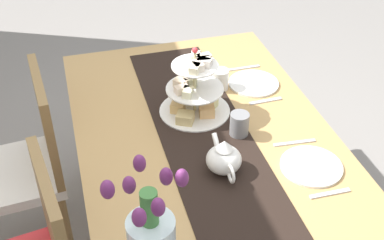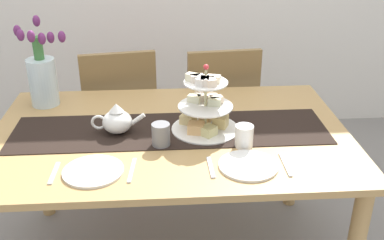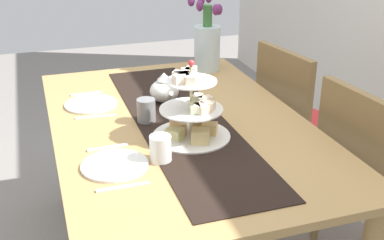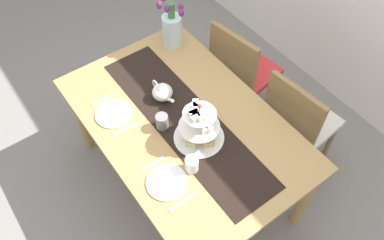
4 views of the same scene
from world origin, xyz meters
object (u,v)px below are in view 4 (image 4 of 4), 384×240
fork_left (103,100)px  knife_right (182,202)px  dining_table (184,130)px  dinner_plate_left (114,114)px  tulip_vase (172,27)px  tiered_cake_stand (199,127)px  chair_left (241,70)px  mug_grey (162,121)px  mug_white_text (192,164)px  teapot (162,92)px  fork_right (153,164)px  chair_right (298,121)px  knife_left (126,129)px  dinner_plate_right (167,182)px

fork_left → knife_right: same height
dining_table → dinner_plate_left: (-0.30, -0.32, 0.10)m
fork_left → tulip_vase: bearing=104.5°
tiered_cake_stand → fork_left: tiered_cake_stand is taller
chair_left → dinner_plate_left: size_ratio=3.96×
mug_grey → mug_white_text: 0.34m
tiered_cake_stand → dinner_plate_left: (-0.45, -0.32, -0.10)m
dinner_plate_left → mug_grey: (0.26, 0.19, 0.05)m
tulip_vase → mug_grey: size_ratio=4.48×
dining_table → teapot: bearing=180.0°
dinner_plate_left → fork_left: size_ratio=1.53×
fork_right → mug_grey: (-0.19, 0.19, 0.05)m
chair_right → knife_right: size_ratio=5.35×
knife_right → fork_right: bearing=180.0°
tiered_cake_stand → dining_table: bearing=-178.7°
teapot → mug_grey: 0.23m
knife_right → mug_white_text: (-0.14, 0.16, 0.04)m
dinner_plate_left → mug_white_text: bearing=14.9°
knife_left → mug_white_text: bearing=19.4°
dinner_plate_left → mug_grey: 0.32m
teapot → mug_grey: (0.19, -0.13, -0.01)m
teapot → fork_right: bearing=-40.2°
tiered_cake_stand → knife_right: bearing=-48.7°
chair_left → knife_right: 1.30m
chair_left → tiered_cake_stand: tiered_cake_stand is taller
mug_white_text → chair_left: bearing=123.5°
chair_left → chair_right: 0.60m
tulip_vase → fork_right: size_ratio=2.84×
dining_table → knife_right: (0.44, -0.32, 0.10)m
dinner_plate_right → fork_right: 0.15m
dinner_plate_left → fork_left: (-0.15, 0.00, -0.00)m
tulip_vase → mug_white_text: 1.05m
chair_left → fork_left: size_ratio=6.07×
mug_white_text → tulip_vase: bearing=151.3°
dinner_plate_right → mug_grey: (-0.33, 0.19, 0.05)m
dinner_plate_left → chair_right: bearing=59.9°
mug_white_text → dining_table: bearing=152.0°
chair_left → knife_right: bearing=-55.4°
teapot → knife_right: (0.67, -0.32, -0.06)m
knife_right → mug_grey: bearing=158.1°
dinner_plate_right → knife_right: dinner_plate_right is taller
teapot → tulip_vase: bearing=138.3°
teapot → fork_right: teapot is taller
fork_left → dining_table: bearing=35.7°
tulip_vase → dinner_plate_right: tulip_vase is taller
dining_table → chair_right: size_ratio=1.73×
knife_left → mug_white_text: (0.45, 0.16, 0.04)m
teapot → knife_left: size_ratio=1.40×
chair_left → knife_right: (0.73, -1.05, 0.24)m
tiered_cake_stand → tulip_vase: (-0.77, 0.34, 0.05)m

